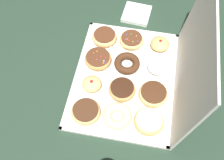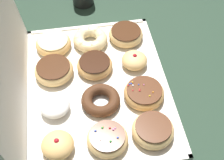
{
  "view_description": "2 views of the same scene",
  "coord_description": "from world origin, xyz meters",
  "px_view_note": "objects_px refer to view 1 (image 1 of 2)",
  "views": [
    {
      "loc": [
        0.6,
        0.06,
        1.0
      ],
      "look_at": [
        0.05,
        -0.05,
        0.06
      ],
      "focal_mm": 43.43,
      "sensor_mm": 36.0,
      "label": 1
    },
    {
      "loc": [
        -0.59,
        0.05,
        0.78
      ],
      "look_at": [
        0.0,
        -0.04,
        0.03
      ],
      "focal_mm": 50.91,
      "sensor_mm": 36.0,
      "label": 2
    }
  ],
  "objects_px": {
    "jelly_filled_donut_2": "(92,84)",
    "napkin_stack": "(137,14)",
    "sprinkle_donut_1": "(98,59)",
    "chocolate_frosted_donut_6": "(122,89)",
    "chocolate_frosted_donut_0": "(105,37)",
    "glazed_ring_donut_11": "(149,121)",
    "jelly_filled_donut_8": "(160,44)",
    "chocolate_frosted_donut_10": "(153,94)",
    "donut_box": "(124,78)",
    "cruller_donut_7": "(118,116)",
    "chocolate_cake_ring_donut_5": "(128,63)",
    "sprinkle_donut_4": "(131,40)",
    "chocolate_frosted_donut_3": "(86,111)",
    "powdered_filled_donut_9": "(157,67)"
  },
  "relations": [
    {
      "from": "powdered_filled_donut_9",
      "to": "chocolate_frosted_donut_10",
      "type": "relative_size",
      "value": 0.71
    },
    {
      "from": "chocolate_frosted_donut_0",
      "to": "napkin_stack",
      "type": "distance_m",
      "value": 0.23
    },
    {
      "from": "cruller_donut_7",
      "to": "glazed_ring_donut_11",
      "type": "xyz_separation_m",
      "value": [
        -0.0,
        0.12,
        -0.0
      ]
    },
    {
      "from": "jelly_filled_donut_2",
      "to": "chocolate_frosted_donut_10",
      "type": "height_order",
      "value": "jelly_filled_donut_2"
    },
    {
      "from": "jelly_filled_donut_8",
      "to": "chocolate_frosted_donut_10",
      "type": "bearing_deg",
      "value": -0.53
    },
    {
      "from": "jelly_filled_donut_2",
      "to": "chocolate_frosted_donut_10",
      "type": "xyz_separation_m",
      "value": [
        -0.0,
        0.25,
        -0.0
      ]
    },
    {
      "from": "chocolate_frosted_donut_0",
      "to": "donut_box",
      "type": "bearing_deg",
      "value": 33.45
    },
    {
      "from": "jelly_filled_donut_8",
      "to": "glazed_ring_donut_11",
      "type": "bearing_deg",
      "value": -0.91
    },
    {
      "from": "jelly_filled_donut_2",
      "to": "donut_box",
      "type": "bearing_deg",
      "value": 117.82
    },
    {
      "from": "sprinkle_donut_4",
      "to": "chocolate_frosted_donut_3",
      "type": "bearing_deg",
      "value": -17.39
    },
    {
      "from": "powdered_filled_donut_9",
      "to": "glazed_ring_donut_11",
      "type": "bearing_deg",
      "value": -1.62
    },
    {
      "from": "jelly_filled_donut_2",
      "to": "cruller_donut_7",
      "type": "xyz_separation_m",
      "value": [
        0.12,
        0.13,
        -0.0
      ]
    },
    {
      "from": "jelly_filled_donut_2",
      "to": "cruller_donut_7",
      "type": "relative_size",
      "value": 0.7
    },
    {
      "from": "chocolate_frosted_donut_3",
      "to": "glazed_ring_donut_11",
      "type": "bearing_deg",
      "value": 90.92
    },
    {
      "from": "donut_box",
      "to": "chocolate_frosted_donut_0",
      "type": "distance_m",
      "value": 0.23
    },
    {
      "from": "jelly_filled_donut_2",
      "to": "napkin_stack",
      "type": "bearing_deg",
      "value": 163.63
    },
    {
      "from": "chocolate_frosted_donut_3",
      "to": "powdered_filled_donut_9",
      "type": "distance_m",
      "value": 0.36
    },
    {
      "from": "chocolate_frosted_donut_10",
      "to": "jelly_filled_donut_8",
      "type": "bearing_deg",
      "value": 179.47
    },
    {
      "from": "chocolate_frosted_donut_3",
      "to": "chocolate_frosted_donut_10",
      "type": "distance_m",
      "value": 0.28
    },
    {
      "from": "cruller_donut_7",
      "to": "glazed_ring_donut_11",
      "type": "height_order",
      "value": "cruller_donut_7"
    },
    {
      "from": "chocolate_frosted_donut_0",
      "to": "glazed_ring_donut_11",
      "type": "height_order",
      "value": "chocolate_frosted_donut_0"
    },
    {
      "from": "donut_box",
      "to": "chocolate_frosted_donut_3",
      "type": "xyz_separation_m",
      "value": [
        0.19,
        -0.12,
        0.02
      ]
    },
    {
      "from": "chocolate_frosted_donut_0",
      "to": "jelly_filled_donut_8",
      "type": "height_order",
      "value": "jelly_filled_donut_8"
    },
    {
      "from": "jelly_filled_donut_2",
      "to": "sprinkle_donut_1",
      "type": "bearing_deg",
      "value": -179.34
    },
    {
      "from": "chocolate_frosted_donut_6",
      "to": "cruller_donut_7",
      "type": "distance_m",
      "value": 0.12
    },
    {
      "from": "sprinkle_donut_4",
      "to": "jelly_filled_donut_8",
      "type": "bearing_deg",
      "value": 89.28
    },
    {
      "from": "sprinkle_donut_4",
      "to": "chocolate_frosted_donut_10",
      "type": "relative_size",
      "value": 0.92
    },
    {
      "from": "cruller_donut_7",
      "to": "glazed_ring_donut_11",
      "type": "bearing_deg",
      "value": 90.1
    },
    {
      "from": "sprinkle_donut_4",
      "to": "chocolate_frosted_donut_6",
      "type": "xyz_separation_m",
      "value": [
        0.26,
        0.0,
        -0.0
      ]
    },
    {
      "from": "chocolate_cake_ring_donut_5",
      "to": "jelly_filled_donut_8",
      "type": "bearing_deg",
      "value": 134.68
    },
    {
      "from": "chocolate_frosted_donut_3",
      "to": "chocolate_frosted_donut_6",
      "type": "relative_size",
      "value": 1.04
    },
    {
      "from": "donut_box",
      "to": "chocolate_cake_ring_donut_5",
      "type": "xyz_separation_m",
      "value": [
        -0.07,
        0.0,
        0.02
      ]
    },
    {
      "from": "sprinkle_donut_4",
      "to": "donut_box",
      "type": "bearing_deg",
      "value": 0.78
    },
    {
      "from": "sprinkle_donut_1",
      "to": "chocolate_frosted_donut_6",
      "type": "relative_size",
      "value": 1.06
    },
    {
      "from": "chocolate_cake_ring_donut_5",
      "to": "cruller_donut_7",
      "type": "bearing_deg",
      "value": 0.41
    },
    {
      "from": "chocolate_frosted_donut_3",
      "to": "cruller_donut_7",
      "type": "bearing_deg",
      "value": 91.69
    },
    {
      "from": "sprinkle_donut_4",
      "to": "glazed_ring_donut_11",
      "type": "relative_size",
      "value": 0.94
    },
    {
      "from": "sprinkle_donut_4",
      "to": "cruller_donut_7",
      "type": "distance_m",
      "value": 0.38
    },
    {
      "from": "donut_box",
      "to": "chocolate_frosted_donut_0",
      "type": "relative_size",
      "value": 4.81
    },
    {
      "from": "jelly_filled_donut_2",
      "to": "cruller_donut_7",
      "type": "height_order",
      "value": "jelly_filled_donut_2"
    },
    {
      "from": "sprinkle_donut_1",
      "to": "cruller_donut_7",
      "type": "height_order",
      "value": "sprinkle_donut_1"
    },
    {
      "from": "donut_box",
      "to": "chocolate_frosted_donut_10",
      "type": "bearing_deg",
      "value": 62.51
    },
    {
      "from": "jelly_filled_donut_8",
      "to": "cruller_donut_7",
      "type": "bearing_deg",
      "value": -18.41
    },
    {
      "from": "sprinkle_donut_1",
      "to": "jelly_filled_donut_8",
      "type": "distance_m",
      "value": 0.29
    },
    {
      "from": "sprinkle_donut_1",
      "to": "glazed_ring_donut_11",
      "type": "height_order",
      "value": "sprinkle_donut_1"
    },
    {
      "from": "napkin_stack",
      "to": "glazed_ring_donut_11",
      "type": "bearing_deg",
      "value": 12.01
    },
    {
      "from": "donut_box",
      "to": "sprinkle_donut_4",
      "type": "distance_m",
      "value": 0.2
    },
    {
      "from": "chocolate_cake_ring_donut_5",
      "to": "cruller_donut_7",
      "type": "height_order",
      "value": "cruller_donut_7"
    },
    {
      "from": "sprinkle_donut_4",
      "to": "chocolate_cake_ring_donut_5",
      "type": "relative_size",
      "value": 0.98
    },
    {
      "from": "chocolate_frosted_donut_6",
      "to": "chocolate_frosted_donut_0",
      "type": "bearing_deg",
      "value": -154.1
    }
  ]
}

